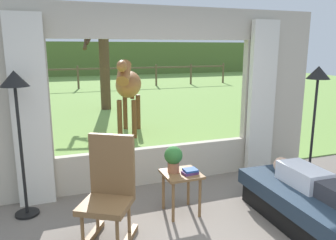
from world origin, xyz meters
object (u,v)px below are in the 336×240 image
floor_lamp_right (317,90)px  potted_plant (173,157)px  rocking_chair (109,191)px  floor_lamp_left (16,100)px  side_table (181,180)px  book_stack (190,171)px  recliner_sofa (310,206)px  horse (128,85)px  pasture_tree (102,61)px  reclining_person (316,183)px

floor_lamp_right → potted_plant: bearing=-177.5°
rocking_chair → floor_lamp_left: bearing=166.3°
potted_plant → side_table: bearing=-36.9°
side_table → book_stack: 0.16m
recliner_sofa → potted_plant: size_ratio=5.41×
side_table → horse: 3.95m
recliner_sofa → floor_lamp_right: (0.82, 0.91, 1.19)m
side_table → pasture_tree: 7.39m
rocking_chair → floor_lamp_right: bearing=39.6°
potted_plant → pasture_tree: bearing=87.1°
reclining_person → potted_plant: size_ratio=4.48×
side_table → floor_lamp_left: 2.12m
rocking_chair → side_table: (0.92, 0.27, -0.12)m
book_stack → floor_lamp_left: 2.16m
potted_plant → horse: 3.86m
rocking_chair → floor_lamp_right: size_ratio=0.64×
rocking_chair → floor_lamp_right: (3.03, 0.43, 0.86)m
pasture_tree → potted_plant: bearing=-92.9°
rocking_chair → potted_plant: rocking_chair is taller
reclining_person → horse: horse is taller
pasture_tree → floor_lamp_left: bearing=-107.1°
rocking_chair → floor_lamp_left: (-0.86, 0.87, 0.86)m
horse → pasture_tree: 3.44m
pasture_tree → rocking_chair: bearing=-99.1°
book_stack → floor_lamp_right: 2.21m
rocking_chair → potted_plant: size_ratio=3.50×
book_stack → pasture_tree: bearing=88.4°
floor_lamp_left → pasture_tree: bearing=72.9°
book_stack → pasture_tree: size_ratio=0.06×
book_stack → pasture_tree: (0.20, 7.35, 1.04)m
book_stack → horse: (0.21, 3.94, 0.61)m
floor_lamp_right → pasture_tree: (-1.82, 7.13, 0.18)m
floor_lamp_right → book_stack: bearing=-173.8°
rocking_chair → pasture_tree: pasture_tree is taller
potted_plant → book_stack: 0.26m
rocking_chair → side_table: size_ratio=2.15×
recliner_sofa → rocking_chair: rocking_chair is taller
potted_plant → floor_lamp_left: 1.91m
floor_lamp_right → rocking_chair: bearing=-172.0°
potted_plant → horse: bearing=84.4°
side_table → rocking_chair: bearing=-163.5°
reclining_person → potted_plant: potted_plant is taller
recliner_sofa → horse: bearing=104.1°
rocking_chair → book_stack: rocking_chair is taller
floor_lamp_left → book_stack: bearing=-19.5°
rocking_chair → horse: bearing=105.3°
potted_plant → book_stack: bearing=-36.8°
potted_plant → horse: (0.37, 3.81, 0.45)m
side_table → potted_plant: potted_plant is taller
horse → side_table: bearing=106.8°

